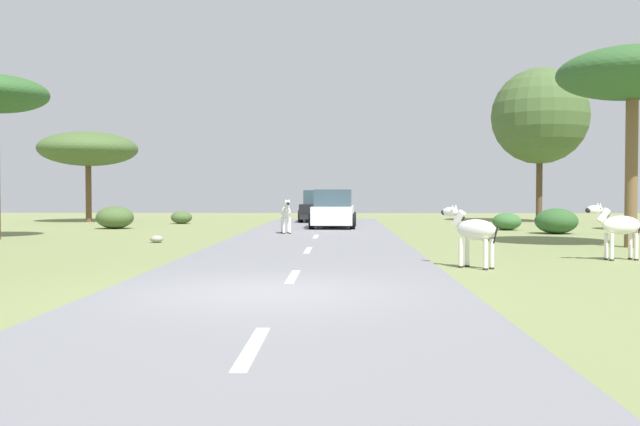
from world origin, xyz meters
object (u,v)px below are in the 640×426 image
car_0 (320,207)px  tree_2 (633,75)px  bush_2 (507,221)px  bush_4 (181,217)px  zebra_1 (618,226)px  bush_0 (556,221)px  tree_4 (88,149)px  rock_2 (157,239)px  zebra_2 (473,230)px  zebra_0 (286,213)px  bush_1 (115,217)px  tree_5 (540,116)px  car_1 (333,210)px

car_0 → tree_2: size_ratio=0.75×
bush_2 → bush_4: size_ratio=1.13×
zebra_1 → bush_0: zebra_1 is taller
tree_4 → rock_2: (8.15, -15.96, -3.98)m
zebra_2 → tree_2: 9.36m
tree_2 → bush_4: bearing=138.0°
zebra_0 → tree_2: (10.84, -5.91, 4.28)m
zebra_0 → tree_4: (-12.08, 11.61, 3.24)m
zebra_2 → zebra_0: bearing=67.2°
bush_0 → bush_2: bush_0 is taller
bush_4 → rock_2: 14.10m
zebra_1 → bush_4: bearing=28.7°
tree_2 → bush_2: 10.82m
zebra_1 → bush_1: 22.26m
bush_0 → rock_2: (-14.70, -5.35, -0.39)m
zebra_0 → tree_2: 13.07m
zebra_2 → tree_2: tree_2 is taller
tree_5 → tree_2: bearing=-97.4°
tree_5 → bush_1: size_ratio=5.00×
zebra_1 → car_1: size_ratio=0.34×
bush_0 → bush_2: 3.01m
tree_5 → bush_4: bearing=-173.5°
zebra_2 → tree_2: bearing=-0.3°
bush_2 → car_1: bearing=173.2°
zebra_0 → tree_2: tree_2 is taller
zebra_0 → bush_2: 10.15m
car_0 → bush_4: (-7.31, -2.03, -0.51)m
zebra_0 → zebra_1: zebra_0 is taller
zebra_1 → tree_2: bearing=-35.4°
zebra_0 → zebra_2: zebra_0 is taller
car_0 → zebra_1: bearing=114.3°
car_0 → bush_4: 7.60m
rock_2 → zebra_0: bearing=47.9°
rock_2 → tree_4: bearing=117.1°
car_0 → rock_2: car_0 is taller
zebra_1 → tree_5: (4.27, 21.68, 5.04)m
zebra_0 → bush_0: bearing=174.9°
tree_4 → bush_1: 8.97m
car_1 → bush_2: car_1 is taller
car_0 → bush_4: car_0 is taller
bush_1 → rock_2: 9.71m
bush_0 → tree_4: bearing=155.1°
zebra_1 → bush_4: zebra_1 is taller
car_1 → tree_2: bearing=-47.3°
zebra_0 → tree_5: bearing=-148.6°
bush_0 → tree_2: bearing=-89.4°
bush_1 → car_1: bearing=1.5°
zebra_1 → car_1: car_1 is taller
zebra_1 → bush_2: (0.57, 13.62, -0.46)m
car_0 → car_1: same height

